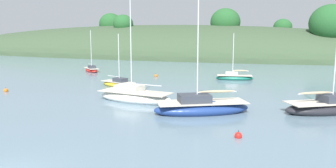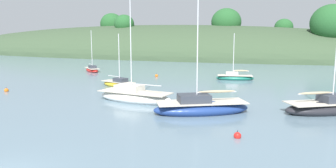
# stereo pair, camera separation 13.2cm
# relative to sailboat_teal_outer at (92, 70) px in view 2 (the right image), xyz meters

# --- Properties ---
(far_shoreline_hill) EXTENTS (150.00, 36.00, 20.68)m
(far_shoreline_hill) POSITION_rel_sailboat_teal_outer_xyz_m (-5.72, 39.34, -0.18)
(far_shoreline_hill) COLOR #384C33
(far_shoreline_hill) RESTS_ON ground
(sailboat_teal_outer) EXTENTS (4.45, 4.17, 6.66)m
(sailboat_teal_outer) POSITION_rel_sailboat_teal_outer_xyz_m (0.00, 0.00, 0.00)
(sailboat_teal_outer) COLOR red
(sailboat_teal_outer) RESTS_ON ground
(sailboat_black_sloop) EXTENTS (7.61, 5.88, 10.71)m
(sailboat_black_sloop) POSITION_rel_sailboat_teal_outer_xyz_m (23.77, -20.67, 0.14)
(sailboat_black_sloop) COLOR navy
(sailboat_black_sloop) RESTS_ON ground
(sailboat_yellow_far) EXTENTS (7.47, 3.21, 10.36)m
(sailboat_yellow_far) POSITION_rel_sailboat_teal_outer_xyz_m (17.03, -18.47, 0.13)
(sailboat_yellow_far) COLOR white
(sailboat_yellow_far) RESTS_ON ground
(sailboat_white_near) EXTENTS (4.98, 3.03, 6.15)m
(sailboat_white_near) POSITION_rel_sailboat_teal_outer_xyz_m (11.57, -11.78, 0.00)
(sailboat_white_near) COLOR gold
(sailboat_white_near) RESTS_ON ground
(sailboat_navy_dinghy) EXTENTS (7.21, 5.75, 8.74)m
(sailboat_navy_dinghy) POSITION_rel_sailboat_teal_outer_xyz_m (32.82, -17.06, 0.12)
(sailboat_navy_dinghy) COLOR #232328
(sailboat_navy_dinghy) RESTS_ON ground
(sailboat_grey_yawl) EXTENTS (5.11, 2.67, 6.21)m
(sailboat_grey_yawl) POSITION_rel_sailboat_teal_outer_xyz_m (22.96, -1.29, 0.02)
(sailboat_grey_yawl) COLOR #196B56
(sailboat_grey_yawl) RESTS_ON ground
(mooring_buoy_inner) EXTENTS (0.44, 0.44, 0.54)m
(mooring_buoy_inner) POSITION_rel_sailboat_teal_outer_xyz_m (27.38, -25.70, -0.18)
(mooring_buoy_inner) COLOR red
(mooring_buoy_inner) RESTS_ON ground
(mooring_buoy_channel) EXTENTS (0.44, 0.44, 0.54)m
(mooring_buoy_channel) POSITION_rel_sailboat_teal_outer_xyz_m (2.29, -18.92, -0.18)
(mooring_buoy_channel) COLOR orange
(mooring_buoy_channel) RESTS_ON ground
(mooring_buoy_outer) EXTENTS (0.44, 0.44, 0.54)m
(mooring_buoy_outer) POSITION_rel_sailboat_teal_outer_xyz_m (12.16, -2.17, -0.18)
(mooring_buoy_outer) COLOR orange
(mooring_buoy_outer) RESTS_ON ground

